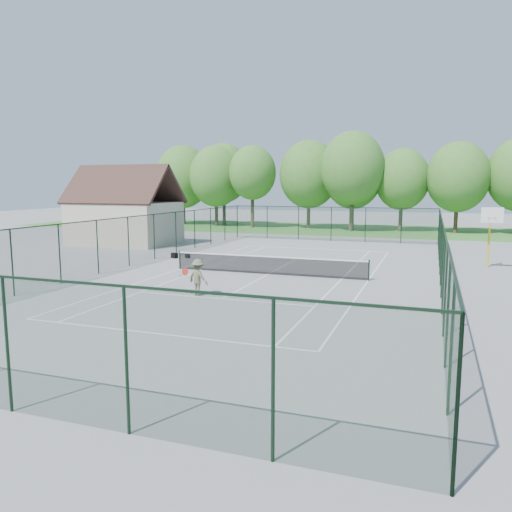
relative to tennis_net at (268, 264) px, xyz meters
The scene contains 11 objects.
ground 0.58m from the tennis_net, ahead, with size 140.00×140.00×0.00m, color gray.
grass_far 30.01m from the tennis_net, 90.00° to the left, with size 80.00×16.00×0.01m, color #458735.
court_lines 0.57m from the tennis_net, ahead, with size 11.05×23.85×0.01m.
tennis_net is the anchor object (origin of this frame).
fence_enclosure 0.98m from the tennis_net, ahead, with size 18.05×36.05×3.02m.
utility_building 19.04m from the tennis_net, 147.99° to the left, with size 8.60×6.27×6.63m.
tree_line_far 30.48m from the tennis_net, 90.00° to the left, with size 39.40×6.40×9.70m.
basketball_goal 13.46m from the tennis_net, 28.17° to the left, with size 1.20×1.43×3.65m.
sports_bag_a 8.82m from the tennis_net, 154.46° to the left, with size 0.46×0.27×0.36m, color black.
sports_bag_b 8.25m from the tennis_net, 149.85° to the left, with size 0.34×0.21×0.26m, color black.
tennis_player 6.25m from the tennis_net, 101.91° to the right, with size 2.18×0.94×1.64m.
Camera 1 is at (8.51, -25.95, 4.90)m, focal length 35.00 mm.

